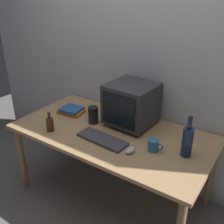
# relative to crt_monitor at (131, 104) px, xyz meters

# --- Properties ---
(ground_plane) EXTENTS (6.00, 6.00, 0.00)m
(ground_plane) POSITION_rel_crt_monitor_xyz_m (-0.06, -0.20, -0.90)
(ground_plane) COLOR slate
(back_wall) EXTENTS (4.00, 0.08, 2.50)m
(back_wall) POSITION_rel_crt_monitor_xyz_m (-0.06, 0.29, 0.35)
(back_wall) COLOR silver
(back_wall) RESTS_ON ground
(desk) EXTENTS (1.66, 0.87, 0.70)m
(desk) POSITION_rel_crt_monitor_xyz_m (-0.06, -0.20, -0.27)
(desk) COLOR tan
(desk) RESTS_ON ground
(crt_monitor) EXTENTS (0.40, 0.41, 0.37)m
(crt_monitor) POSITION_rel_crt_monitor_xyz_m (0.00, 0.00, 0.00)
(crt_monitor) COLOR #333338
(crt_monitor) RESTS_ON desk
(keyboard) EXTENTS (0.43, 0.18, 0.02)m
(keyboard) POSITION_rel_crt_monitor_xyz_m (-0.05, -0.37, -0.18)
(keyboard) COLOR #3F3F47
(keyboard) RESTS_ON desk
(computer_mouse) EXTENTS (0.07, 0.10, 0.04)m
(computer_mouse) POSITION_rel_crt_monitor_xyz_m (0.22, -0.38, -0.17)
(computer_mouse) COLOR beige
(computer_mouse) RESTS_ON desk
(bottle_tall) EXTENTS (0.08, 0.08, 0.32)m
(bottle_tall) POSITION_rel_crt_monitor_xyz_m (0.57, -0.19, -0.07)
(bottle_tall) COLOR navy
(bottle_tall) RESTS_ON desk
(bottle_short) EXTENTS (0.06, 0.06, 0.17)m
(bottle_short) POSITION_rel_crt_monitor_xyz_m (-0.50, -0.48, -0.13)
(bottle_short) COLOR #472314
(bottle_short) RESTS_ON desk
(book_stack) EXTENTS (0.26, 0.19, 0.06)m
(book_stack) POSITION_rel_crt_monitor_xyz_m (-0.58, -0.13, -0.17)
(book_stack) COLOR orange
(book_stack) RESTS_ON desk
(mug) EXTENTS (0.12, 0.08, 0.09)m
(mug) POSITION_rel_crt_monitor_xyz_m (0.35, -0.27, -0.15)
(mug) COLOR #3370B2
(mug) RESTS_ON desk
(metal_canister) EXTENTS (0.09, 0.09, 0.15)m
(metal_canister) POSITION_rel_crt_monitor_xyz_m (-0.29, -0.16, -0.12)
(metal_canister) COLOR black
(metal_canister) RESTS_ON desk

